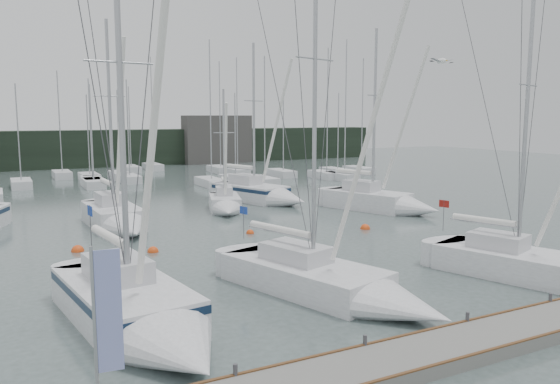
# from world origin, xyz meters

# --- Properties ---
(ground) EXTENTS (160.00, 160.00, 0.00)m
(ground) POSITION_xyz_m (0.00, 0.00, 0.00)
(ground) COLOR #475653
(ground) RESTS_ON ground
(dock) EXTENTS (24.00, 2.00, 0.40)m
(dock) POSITION_xyz_m (0.00, -5.00, 0.20)
(dock) COLOR slate
(dock) RESTS_ON ground
(far_treeline) EXTENTS (90.00, 4.00, 5.00)m
(far_treeline) POSITION_xyz_m (0.00, 62.00, 2.50)
(far_treeline) COLOR black
(far_treeline) RESTS_ON ground
(far_building_right) EXTENTS (10.00, 3.00, 7.00)m
(far_building_right) POSITION_xyz_m (18.00, 60.00, 3.50)
(far_building_right) COLOR #43413E
(far_building_right) RESTS_ON ground
(mast_forest) EXTENTS (56.99, 27.02, 14.89)m
(mast_forest) POSITION_xyz_m (2.73, 42.14, 0.48)
(mast_forest) COLOR silver
(mast_forest) RESTS_ON ground
(sailboat_near_left) EXTENTS (4.40, 10.14, 14.47)m
(sailboat_near_left) POSITION_xyz_m (-7.22, 0.39, 0.64)
(sailboat_near_left) COLOR silver
(sailboat_near_left) RESTS_ON ground
(sailboat_near_center) EXTENTS (5.77, 10.30, 15.31)m
(sailboat_near_center) POSITION_xyz_m (0.26, 0.15, 0.52)
(sailboat_near_center) COLOR silver
(sailboat_near_center) RESTS_ON ground
(sailboat_near_right) EXTENTS (5.34, 8.74, 13.81)m
(sailboat_near_right) POSITION_xyz_m (9.10, -1.77, 0.53)
(sailboat_near_right) COLOR silver
(sailboat_near_right) RESTS_ON ground
(sailboat_mid_b) EXTENTS (3.13, 8.54, 13.48)m
(sailboat_mid_b) POSITION_xyz_m (-4.69, 17.21, 0.63)
(sailboat_mid_b) COLOR silver
(sailboat_mid_b) RESTS_ON ground
(sailboat_mid_c) EXTENTS (3.77, 6.21, 9.46)m
(sailboat_mid_c) POSITION_xyz_m (3.39, 20.13, 0.50)
(sailboat_mid_c) COLOR silver
(sailboat_mid_c) RESTS_ON ground
(sailboat_mid_d) EXTENTS (5.75, 9.56, 13.55)m
(sailboat_mid_d) POSITION_xyz_m (7.83, 22.89, 0.66)
(sailboat_mid_d) COLOR silver
(sailboat_mid_d) RESTS_ON ground
(sailboat_mid_e) EXTENTS (5.75, 9.27, 13.95)m
(sailboat_mid_e) POSITION_xyz_m (13.93, 15.04, 0.64)
(sailboat_mid_e) COLOR silver
(sailboat_mid_e) RESTS_ON ground
(buoy_a) EXTENTS (0.57, 0.57, 0.57)m
(buoy_a) POSITION_xyz_m (-4.23, 11.03, 0.00)
(buoy_a) COLOR #DA4413
(buoy_a) RESTS_ON ground
(buoy_b) EXTENTS (0.47, 0.47, 0.47)m
(buoy_b) POSITION_xyz_m (2.02, 12.82, 0.00)
(buoy_b) COLOR #DA4413
(buoy_b) RESTS_ON ground
(buoy_c) EXTENTS (0.65, 0.65, 0.65)m
(buoy_c) POSITION_xyz_m (-7.63, 12.95, 0.00)
(buoy_c) COLOR #DA4413
(buoy_c) RESTS_ON ground
(dock_banner) EXTENTS (0.59, 0.11, 3.89)m
(dock_banner) POSITION_xyz_m (-9.24, -4.90, 2.70)
(dock_banner) COLOR #9DA0A5
(dock_banner) RESTS_ON dock
(seagull) EXTENTS (1.04, 0.47, 0.21)m
(seagull) POSITION_xyz_m (3.57, -0.80, 8.86)
(seagull) COLOR white
(seagull) RESTS_ON ground
(buoy_d) EXTENTS (0.61, 0.61, 0.61)m
(buoy_d) POSITION_xyz_m (8.85, 10.74, 0.00)
(buoy_d) COLOR #DA4413
(buoy_d) RESTS_ON ground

